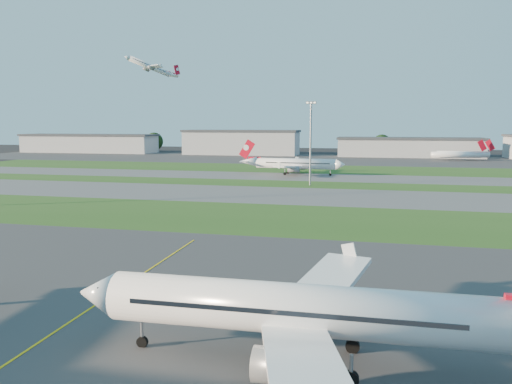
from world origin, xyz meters
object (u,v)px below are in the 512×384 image
(airliner_taxiing, at_px, (295,164))
(light_mast_centre, at_px, (311,138))
(mini_jet_far, at_px, (463,154))
(mini_jet_near, at_px, (457,155))
(airliner_parked, at_px, (310,312))

(airliner_taxiing, bearing_deg, light_mast_centre, 110.23)
(light_mast_centre, bearing_deg, mini_jet_far, 62.32)
(airliner_taxiing, relative_size, mini_jet_near, 1.33)
(airliner_parked, distance_m, light_mast_centre, 117.53)
(airliner_parked, bearing_deg, light_mast_centre, 96.03)
(airliner_taxiing, relative_size, mini_jet_far, 1.31)
(airliner_parked, xyz_separation_m, mini_jet_far, (52.31, 241.78, -1.10))
(airliner_parked, bearing_deg, airliner_taxiing, 98.25)
(airliner_taxiing, distance_m, mini_jet_near, 113.02)
(mini_jet_near, distance_m, mini_jet_far, 7.48)
(mini_jet_far, xyz_separation_m, light_mast_centre, (-65.83, -125.50, 11.53))
(airliner_taxiing, xyz_separation_m, light_mast_centre, (9.48, -31.48, 10.70))
(airliner_taxiing, bearing_deg, airliner_parked, 102.32)
(mini_jet_near, relative_size, light_mast_centre, 1.09)
(mini_jet_far, bearing_deg, airliner_parked, -100.43)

